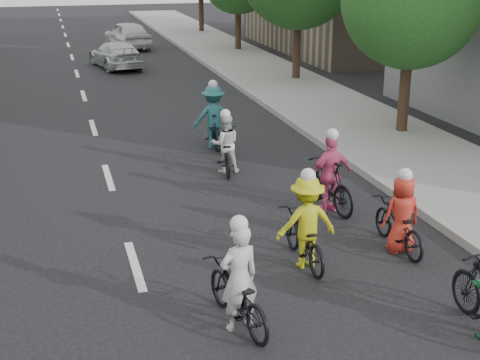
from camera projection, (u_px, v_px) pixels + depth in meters
name	position (u px, v px, depth m)	size (l,w,h in m)	color
ground	(135.00, 266.00, 11.70)	(120.00, 120.00, 0.00)	black
sidewalk_right	(331.00, 109.00, 22.83)	(4.00, 80.00, 0.15)	gray
curb_right	(277.00, 113.00, 22.32)	(0.18, 80.00, 0.18)	#999993
cyclist_0	(305.00, 230.00, 11.54)	(1.06, 1.78, 1.79)	black
cyclist_1	(399.00, 221.00, 12.16)	(0.71, 1.76, 1.61)	black
cyclist_2	(225.00, 149.00, 16.54)	(0.96, 2.02, 1.59)	black
cyclist_3	(238.00, 290.00, 9.66)	(0.98, 1.91, 1.77)	black
cyclist_4	(213.00, 121.00, 18.47)	(1.19, 1.70, 1.91)	black
cyclist_6	(329.00, 180.00, 13.99)	(1.03, 1.94, 1.81)	black
follow_car_lead	(116.00, 55.00, 31.17)	(1.71, 4.20, 1.22)	silver
follow_car_trail	(127.00, 35.00, 37.44)	(1.77, 4.40, 1.50)	silver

